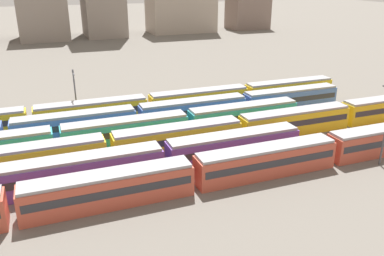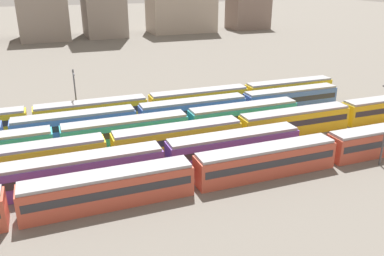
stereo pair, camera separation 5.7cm
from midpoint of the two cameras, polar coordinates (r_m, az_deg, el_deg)
name	(u,v)px [view 2 (the right image)]	position (r m, az deg, el deg)	size (l,w,h in m)	color
ground_plane	(13,168)	(55.22, -24.30, -5.22)	(600.00, 600.00, 0.00)	#666059
train_track_0	(330,149)	(53.94, 19.32, -2.87)	(112.50, 3.06, 3.75)	#BC4C38
train_track_1	(86,170)	(47.21, -15.05, -5.86)	(55.80, 3.06, 3.75)	#6B429E
train_track_2	(239,129)	(57.76, 6.88, -0.18)	(74.70, 3.06, 3.75)	yellow
train_track_3	(126,131)	(57.50, -9.46, -0.43)	(55.80, 3.06, 3.75)	teal
train_track_4	(137,117)	(62.82, -7.86, 1.55)	(74.70, 3.06, 3.75)	#4C70BC
train_track_5	(148,106)	(68.30, -6.33, 3.24)	(74.70, 3.06, 3.75)	yellow
catenary_pole_1	(75,92)	(68.35, -16.45, 5.04)	(0.24, 3.20, 8.56)	#4C4C51
distant_building_2	(42,8)	(164.06, -20.79, 15.82)	(17.41, 21.91, 22.38)	gray
distant_building_5	(248,7)	(186.93, 8.11, 16.89)	(16.81, 13.10, 18.95)	#7A665B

